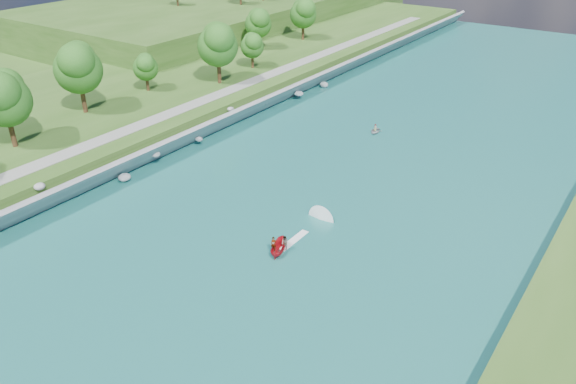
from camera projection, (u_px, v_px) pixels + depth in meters
The scene contains 9 objects.
ground at pixel (245, 255), 62.18m from camera, with size 260.00×260.00×0.00m, color #2D5119.
river_water at pixel (337, 187), 76.63m from camera, with size 55.00×240.00×0.10m, color #185C57.
berm_west at pixel (98, 105), 101.14m from camera, with size 45.00×240.00×3.50m, color #2D5119.
ridge_west at pixel (229, 9), 170.57m from camera, with size 60.00×120.00×9.00m, color #2D5119.
riprap_bank at pixel (194, 135), 88.53m from camera, with size 3.87×236.00×4.05m.
riverside_path at pixel (166, 115), 91.44m from camera, with size 3.00×200.00×0.10m, color gray.
trees_west at pixel (28, 97), 80.42m from camera, with size 17.53×148.44×13.80m.
motorboat at pixel (289, 240), 63.64m from camera, with size 3.60×18.73×2.06m.
raft at pixel (375, 131), 93.83m from camera, with size 2.53×3.15×1.47m.
Camera 1 is at (33.51, -39.55, 35.37)m, focal length 35.00 mm.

